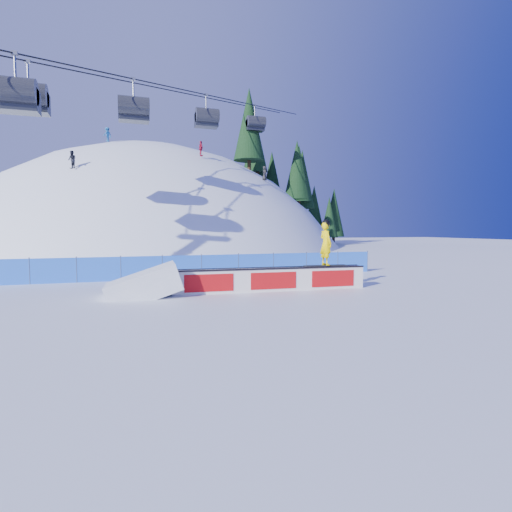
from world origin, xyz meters
name	(u,v)px	position (x,y,z in m)	size (l,w,h in m)	color
ground	(196,292)	(0.00, 0.00, 0.00)	(160.00, 160.00, 0.00)	white
snow_hill	(151,371)	(0.00, 42.00, -18.00)	(64.00, 64.00, 64.00)	white
treeline	(296,178)	(21.80, 40.46, 10.20)	(16.84, 12.91, 19.90)	#302013
safety_fence	(182,267)	(0.00, 4.50, 0.60)	(22.05, 0.05, 1.30)	blue
chairlift	(198,95)	(4.74, 27.49, 16.89)	(40.80, 41.70, 22.00)	gray
rail_box	(272,279)	(3.03, -0.69, 0.48)	(8.18, 0.93, 0.98)	silver
snow_ramp	(145,296)	(-2.06, -0.46, 0.00)	(2.69, 1.79, 1.01)	white
snowboarder	(326,243)	(5.44, -0.79, 1.96)	(1.92, 0.73, 1.99)	black
distant_skiers	(155,152)	(0.31, 29.93, 11.06)	(21.20, 10.62, 6.24)	black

